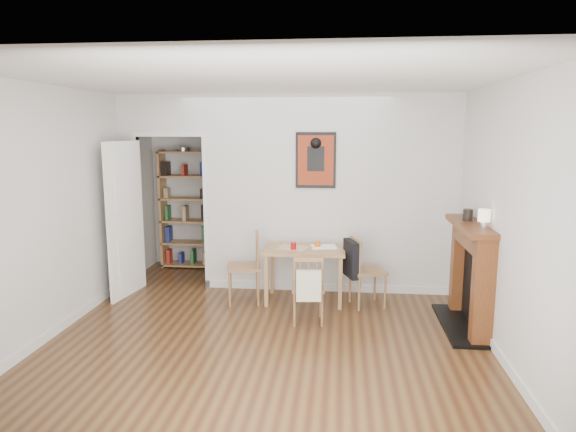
# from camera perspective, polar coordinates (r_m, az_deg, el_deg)

# --- Properties ---
(ground) EXTENTS (5.20, 5.20, 0.00)m
(ground) POSITION_cam_1_polar(r_m,az_deg,el_deg) (5.77, -1.82, -12.24)
(ground) COLOR brown
(ground) RESTS_ON ground
(room_shell) EXTENTS (5.20, 5.20, 5.20)m
(room_shell) POSITION_cam_1_polar(r_m,az_deg,el_deg) (6.73, 0.51, 2.38)
(room_shell) COLOR beige
(room_shell) RESTS_ON ground
(dining_table) EXTENTS (1.00, 0.64, 0.68)m
(dining_table) POSITION_cam_1_polar(r_m,az_deg,el_deg) (6.42, 1.86, -4.33)
(dining_table) COLOR #A7834E
(dining_table) RESTS_ON ground
(chair_left) EXTENTS (0.52, 0.52, 0.89)m
(chair_left) POSITION_cam_1_polar(r_m,az_deg,el_deg) (6.44, -4.95, -5.73)
(chair_left) COLOR #8A6240
(chair_left) RESTS_ON ground
(chair_right) EXTENTS (0.58, 0.54, 0.86)m
(chair_right) POSITION_cam_1_polar(r_m,az_deg,el_deg) (6.36, 8.68, -6.02)
(chair_right) COLOR #8A6240
(chair_right) RESTS_ON ground
(chair_front) EXTENTS (0.43, 0.48, 0.78)m
(chair_front) POSITION_cam_1_polar(r_m,az_deg,el_deg) (5.79, 2.23, -7.97)
(chair_front) COLOR #8A6240
(chair_front) RESTS_ON ground
(bookshelf) EXTENTS (0.77, 0.31, 1.84)m
(bookshelf) POSITION_cam_1_polar(r_m,az_deg,el_deg) (8.13, -11.28, 0.67)
(bookshelf) COLOR #A7834E
(bookshelf) RESTS_ON ground
(fireplace) EXTENTS (0.45, 1.25, 1.16)m
(fireplace) POSITION_cam_1_polar(r_m,az_deg,el_deg) (5.93, 19.75, -5.91)
(fireplace) COLOR brown
(fireplace) RESTS_ON ground
(red_glass) EXTENTS (0.07, 0.07, 0.09)m
(red_glass) POSITION_cam_1_polar(r_m,az_deg,el_deg) (6.31, 0.60, -3.36)
(red_glass) COLOR maroon
(red_glass) RESTS_ON dining_table
(orange_fruit) EXTENTS (0.08, 0.08, 0.08)m
(orange_fruit) POSITION_cam_1_polar(r_m,az_deg,el_deg) (6.44, 3.31, -3.16)
(orange_fruit) COLOR #D7500B
(orange_fruit) RESTS_ON dining_table
(placemat) EXTENTS (0.42, 0.36, 0.00)m
(placemat) POSITION_cam_1_polar(r_m,az_deg,el_deg) (6.42, 0.59, -3.54)
(placemat) COLOR beige
(placemat) RESTS_ON dining_table
(notebook) EXTENTS (0.35, 0.28, 0.02)m
(notebook) POSITION_cam_1_polar(r_m,az_deg,el_deg) (6.47, 3.98, -3.41)
(notebook) COLOR white
(notebook) RESTS_ON dining_table
(mantel_lamp) EXTENTS (0.12, 0.12, 0.19)m
(mantel_lamp) POSITION_cam_1_polar(r_m,az_deg,el_deg) (5.51, 20.96, -0.06)
(mantel_lamp) COLOR silver
(mantel_lamp) RESTS_ON fireplace
(ceramic_jar_a) EXTENTS (0.11, 0.11, 0.13)m
(ceramic_jar_a) POSITION_cam_1_polar(r_m,az_deg,el_deg) (5.93, 19.34, 0.12)
(ceramic_jar_a) COLOR black
(ceramic_jar_a) RESTS_ON fireplace
(ceramic_jar_b) EXTENTS (0.08, 0.08, 0.10)m
(ceramic_jar_b) POSITION_cam_1_polar(r_m,az_deg,el_deg) (6.12, 19.27, 0.27)
(ceramic_jar_b) COLOR black
(ceramic_jar_b) RESTS_ON fireplace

